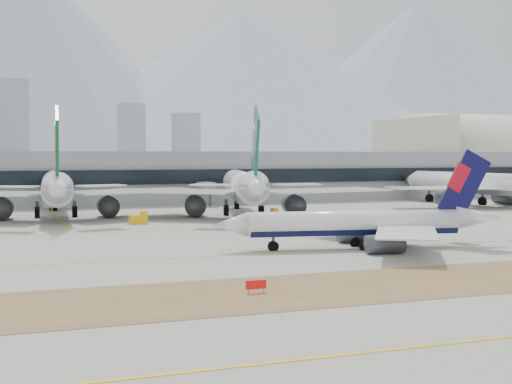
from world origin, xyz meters
name	(u,v)px	position (x,y,z in m)	size (l,w,h in m)	color
ground	(278,248)	(0.00, 0.00, 0.00)	(3000.00, 3000.00, 0.00)	gray
taxiing_airliner	(365,224)	(11.92, -5.00, 3.64)	(44.77, 38.50, 15.09)	white
widebody_eva	(56,190)	(-27.03, 64.86, 6.30)	(66.40, 65.09, 23.71)	white
widebody_cathay	(244,188)	(14.19, 55.65, 6.37)	(65.23, 65.06, 23.97)	white
widebody_china_air	(475,185)	(84.48, 63.35, 5.78)	(60.56, 59.66, 21.73)	white
terminal	(134,176)	(0.00, 114.84, 7.50)	(280.00, 43.10, 15.00)	gray
hangar	(506,189)	(154.56, 135.00, 0.14)	(91.00, 60.00, 60.00)	beige
hold_sign_left	(256,285)	(-15.54, -32.00, 0.88)	(2.20, 0.15, 1.35)	red
gse_c	(270,216)	(15.08, 41.65, 1.05)	(3.55, 2.00, 2.60)	#FFB50D
gse_b	(139,219)	(-12.47, 44.41, 1.05)	(3.55, 2.00, 2.60)	#FFB50D
mountain_ridge	(28,71)	(33.00, 1404.14, 181.85)	(2830.00, 1120.00, 470.00)	#9EA8B7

